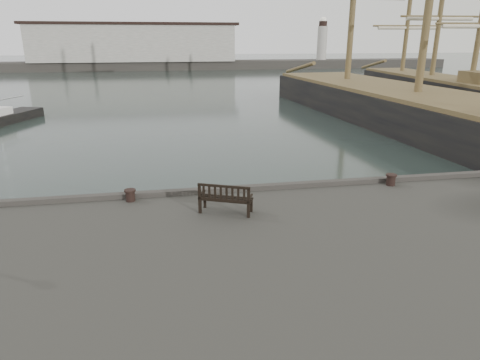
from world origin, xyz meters
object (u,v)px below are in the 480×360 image
object	(u,v)px
tall_ship_main	(414,117)
tall_ship_far	(430,91)
bench	(226,204)
bollard_left	(130,195)
yacht_d	(2,121)
bollard_right	(391,180)

from	to	relation	value
tall_ship_main	tall_ship_far	bearing A→B (deg)	50.09
tall_ship_main	tall_ship_far	xyz separation A→B (m)	(12.61, 17.03, -0.01)
bench	bollard_left	bearing A→B (deg)	175.74
yacht_d	tall_ship_far	bearing A→B (deg)	32.27
yacht_d	tall_ship_far	xyz separation A→B (m)	(46.91, 9.17, 0.57)
bollard_right	bench	bearing A→B (deg)	-166.78
yacht_d	tall_ship_far	world-z (taller)	tall_ship_far
bench	bollard_right	bearing A→B (deg)	37.01
bollard_right	tall_ship_far	xyz separation A→B (m)	(24.66, 34.69, -0.97)
bollard_left	yacht_d	world-z (taller)	yacht_d
bench	bollard_left	distance (m)	3.54
bench	tall_ship_main	world-z (taller)	tall_ship_main
bollard_left	yacht_d	xyz separation A→B (m)	(-12.40, 25.44, -1.54)
bollard_right	tall_ship_main	bearing A→B (deg)	55.70
bench	bollard_left	world-z (taller)	bench
yacht_d	tall_ship_main	world-z (taller)	tall_ship_main
bollard_right	tall_ship_main	distance (m)	21.39
bollard_right	tall_ship_main	world-z (taller)	tall_ship_main
tall_ship_far	bollard_right	bearing A→B (deg)	-120.93
bench	tall_ship_far	bearing A→B (deg)	72.91
bollard_right	tall_ship_far	bearing A→B (deg)	54.59
bollard_left	tall_ship_far	bearing A→B (deg)	45.07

